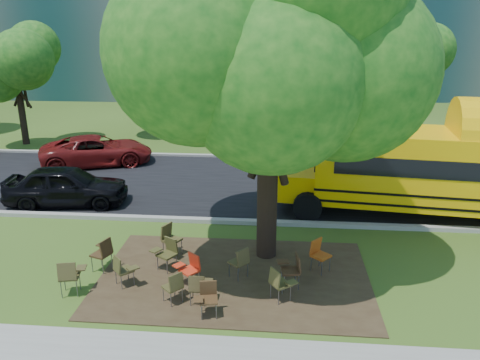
# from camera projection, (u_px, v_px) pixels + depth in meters

# --- Properties ---
(ground) EXTENTS (160.00, 160.00, 0.00)m
(ground) POSITION_uv_depth(u_px,v_px,m) (200.00, 266.00, 12.81)
(ground) COLOR #314A17
(ground) RESTS_ON ground
(dirt_patch) EXTENTS (7.00, 4.50, 0.03)m
(dirt_patch) POSITION_uv_depth(u_px,v_px,m) (234.00, 277.00, 12.25)
(dirt_patch) COLOR #382819
(dirt_patch) RESTS_ON ground
(asphalt_road) EXTENTS (80.00, 8.00, 0.04)m
(asphalt_road) POSITION_uv_depth(u_px,v_px,m) (228.00, 184.00, 19.42)
(asphalt_road) COLOR black
(asphalt_road) RESTS_ON ground
(kerb_near) EXTENTS (80.00, 0.25, 0.14)m
(kerb_near) POSITION_uv_depth(u_px,v_px,m) (215.00, 221.00, 15.62)
(kerb_near) COLOR gray
(kerb_near) RESTS_ON ground
(kerb_far) EXTENTS (80.00, 0.25, 0.14)m
(kerb_far) POSITION_uv_depth(u_px,v_px,m) (237.00, 157.00, 23.28)
(kerb_far) COLOR gray
(kerb_far) RESTS_ON ground
(bg_tree_0) EXTENTS (5.20, 5.20, 7.18)m
(bg_tree_0) POSITION_uv_depth(u_px,v_px,m) (14.00, 59.00, 24.65)
(bg_tree_0) COLOR black
(bg_tree_0) RESTS_ON ground
(bg_tree_2) EXTENTS (4.80, 4.80, 6.62)m
(bg_tree_2) POSITION_uv_depth(u_px,v_px,m) (159.00, 63.00, 27.03)
(bg_tree_2) COLOR black
(bg_tree_2) RESTS_ON ground
(bg_tree_3) EXTENTS (5.60, 5.60, 7.84)m
(bg_tree_3) POSITION_uv_depth(u_px,v_px,m) (398.00, 51.00, 23.81)
(bg_tree_3) COLOR black
(bg_tree_3) RESTS_ON ground
(main_tree) EXTENTS (7.20, 7.20, 8.88)m
(main_tree) POSITION_uv_depth(u_px,v_px,m) (270.00, 68.00, 11.76)
(main_tree) COLOR black
(main_tree) RESTS_ON ground
(chair_0) EXTENTS (0.63, 0.66, 0.93)m
(chair_0) POSITION_uv_depth(u_px,v_px,m) (70.00, 274.00, 11.28)
(chair_0) COLOR #463F1E
(chair_0) RESTS_ON ground
(chair_1) EXTENTS (0.72, 0.57, 0.84)m
(chair_1) POSITION_uv_depth(u_px,v_px,m) (122.00, 268.00, 11.66)
(chair_1) COLOR #45401E
(chair_1) RESTS_ON ground
(chair_2) EXTENTS (0.56, 0.71, 0.82)m
(chair_2) POSITION_uv_depth(u_px,v_px,m) (174.00, 284.00, 10.95)
(chair_2) COLOR #45401E
(chair_2) RESTS_ON ground
(chair_3) EXTENTS (0.74, 0.58, 0.86)m
(chair_3) POSITION_uv_depth(u_px,v_px,m) (190.00, 267.00, 11.71)
(chair_3) COLOR red
(chair_3) RESTS_ON ground
(chair_4) EXTENTS (0.53, 0.47, 0.81)m
(chair_4) POSITION_uv_depth(u_px,v_px,m) (199.00, 286.00, 10.90)
(chair_4) COLOR #43381D
(chair_4) RESTS_ON ground
(chair_5) EXTENTS (0.56, 0.57, 0.83)m
(chair_5) POSITION_uv_depth(u_px,v_px,m) (207.00, 296.00, 10.49)
(chair_5) COLOR #483019
(chair_5) RESTS_ON ground
(chair_6) EXTENTS (0.62, 0.62, 0.92)m
(chair_6) POSITION_uv_depth(u_px,v_px,m) (292.00, 267.00, 11.63)
(chair_6) COLOR #432B18
(chair_6) RESTS_ON ground
(chair_7) EXTENTS (0.73, 0.58, 0.86)m
(chair_7) POSITION_uv_depth(u_px,v_px,m) (280.00, 282.00, 11.01)
(chair_7) COLOR #504A22
(chair_7) RESTS_ON ground
(chair_8) EXTENTS (0.58, 0.74, 0.94)m
(chair_8) POSITION_uv_depth(u_px,v_px,m) (103.00, 251.00, 12.42)
(chair_8) COLOR #3F2B16
(chair_8) RESTS_ON ground
(chair_9) EXTENTS (0.77, 0.60, 0.91)m
(chair_9) POSITION_uv_depth(u_px,v_px,m) (167.00, 251.00, 12.47)
(chair_9) COLOR #43401D
(chair_9) RESTS_ON ground
(chair_10) EXTENTS (0.61, 0.78, 0.94)m
(chair_10) POSITION_uv_depth(u_px,v_px,m) (170.00, 237.00, 13.24)
(chair_10) COLOR #4D4521
(chair_10) RESTS_ON ground
(chair_11) EXTENTS (0.60, 0.75, 0.88)m
(chair_11) POSITION_uv_depth(u_px,v_px,m) (241.00, 259.00, 12.05)
(chair_11) COLOR #4C4221
(chair_11) RESTS_ON ground
(chair_12) EXTENTS (0.62, 0.78, 0.91)m
(chair_12) POSITION_uv_depth(u_px,v_px,m) (319.00, 252.00, 12.38)
(chair_12) COLOR #B04D12
(chair_12) RESTS_ON ground
(black_car) EXTENTS (4.50, 2.23, 1.47)m
(black_car) POSITION_uv_depth(u_px,v_px,m) (67.00, 186.00, 17.00)
(black_car) COLOR black
(black_car) RESTS_ON ground
(bg_car_red) EXTENTS (5.54, 3.96, 1.40)m
(bg_car_red) POSITION_uv_depth(u_px,v_px,m) (97.00, 150.00, 21.93)
(bg_car_red) COLOR #631210
(bg_car_red) RESTS_ON ground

